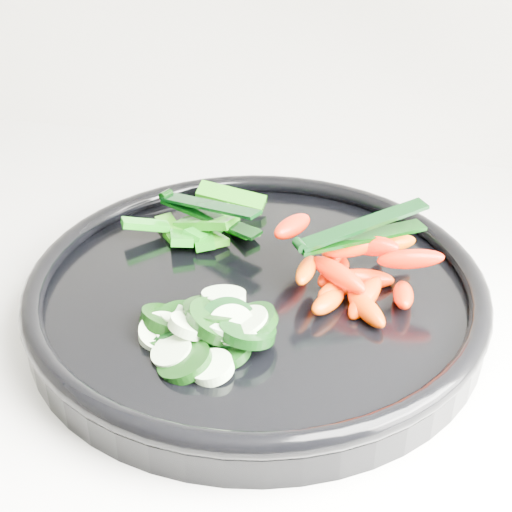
# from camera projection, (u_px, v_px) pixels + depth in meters

# --- Properties ---
(veggie_tray) EXTENTS (0.46, 0.46, 0.04)m
(veggie_tray) POSITION_uv_depth(u_px,v_px,m) (256.00, 292.00, 0.59)
(veggie_tray) COLOR black
(veggie_tray) RESTS_ON counter
(cucumber_pile) EXTENTS (0.12, 0.12, 0.04)m
(cucumber_pile) POSITION_uv_depth(u_px,v_px,m) (201.00, 328.00, 0.52)
(cucumber_pile) COLOR black
(cucumber_pile) RESTS_ON veggie_tray
(carrot_pile) EXTENTS (0.14, 0.13, 0.06)m
(carrot_pile) POSITION_uv_depth(u_px,v_px,m) (353.00, 267.00, 0.57)
(carrot_pile) COLOR #E73F00
(carrot_pile) RESTS_ON veggie_tray
(pepper_pile) EXTENTS (0.12, 0.11, 0.04)m
(pepper_pile) POSITION_uv_depth(u_px,v_px,m) (203.00, 225.00, 0.66)
(pepper_pile) COLOR #176C0A
(pepper_pile) RESTS_ON veggie_tray
(tong_carrot) EXTENTS (0.10, 0.08, 0.02)m
(tong_carrot) POSITION_uv_depth(u_px,v_px,m) (359.00, 232.00, 0.56)
(tong_carrot) COLOR black
(tong_carrot) RESTS_ON carrot_pile
(tong_pepper) EXTENTS (0.11, 0.06, 0.02)m
(tong_pepper) POSITION_uv_depth(u_px,v_px,m) (206.00, 210.00, 0.64)
(tong_pepper) COLOR black
(tong_pepper) RESTS_ON pepper_pile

